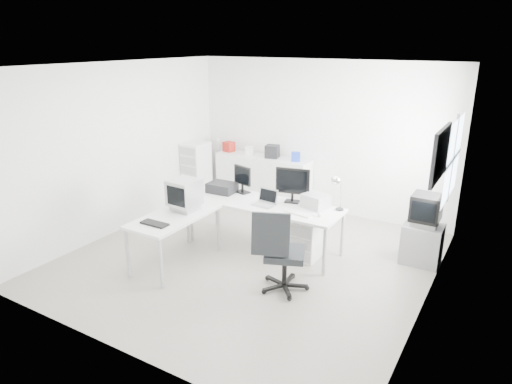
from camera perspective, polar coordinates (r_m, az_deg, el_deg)
The scene contains 30 objects.
floor at distance 6.90m, azimuth -0.86°, elevation -8.35°, with size 5.00×5.00×0.01m, color #B2ACA0.
ceiling at distance 6.16m, azimuth -0.98°, elevation 15.55°, with size 5.00×5.00×0.01m, color white.
back_wall at distance 8.56m, azimuth 7.93°, elevation 6.77°, with size 5.00×0.02×2.80m, color white.
left_wall at distance 7.95m, azimuth -16.53°, elevation 5.27°, with size 0.02×5.00×2.80m, color white.
right_wall at distance 5.57m, azimuth 21.60°, elevation -0.84°, with size 0.02×5.00×2.80m, color white.
window at distance 6.66m, azimuth 23.43°, elevation 3.79°, with size 0.02×1.20×1.10m, color white, non-canonical shape.
wall_picture at distance 5.53m, azimuth 22.09°, elevation 4.41°, with size 0.04×0.90×0.60m, color black, non-canonical shape.
main_desk at distance 7.10m, azimuth 1.02°, elevation -4.21°, with size 2.40×0.80×0.75m, color white, non-canonical shape.
side_desk at distance 6.73m, azimuth -10.02°, elevation -5.84°, with size 0.70×1.40×0.75m, color white, non-canonical shape.
drawer_pedestal at distance 6.88m, azimuth 6.32°, elevation -5.78°, with size 0.40×0.50×0.60m, color white.
inkjet_printer at distance 7.45m, azimuth -4.27°, elevation 0.56°, with size 0.44×0.34×0.16m, color black.
lcd_monitor_small at distance 7.37m, azimuth -1.71°, elevation 1.59°, with size 0.36×0.20×0.45m, color black, non-canonical shape.
lcd_monitor_large at distance 6.93m, azimuth 4.59°, elevation 0.85°, with size 0.52×0.21×0.54m, color black, non-canonical shape.
laptop at distance 6.82m, azimuth 0.99°, elevation -0.83°, with size 0.32×0.33×0.22m, color #B7B7BA, non-canonical shape.
white_keyboard at distance 6.56m, azimuth 5.33°, elevation -2.66°, with size 0.43×0.13×0.02m, color white.
white_mouse at distance 6.48m, azimuth 7.92°, elevation -2.82°, with size 0.06×0.06×0.06m, color white.
laser_printer at distance 6.81m, azimuth 7.46°, elevation -1.11°, with size 0.35×0.30×0.20m, color #A1A1A1.
desk_lamp at distance 6.71m, azimuth 10.52°, elevation -0.29°, with size 0.16×0.16×0.48m, color silver, non-canonical shape.
crt_monitor at distance 6.68m, azimuth -8.94°, elevation -0.30°, with size 0.42×0.42×0.48m, color #B7B7BA, non-canonical shape.
black_keyboard at distance 6.31m, azimuth -12.57°, elevation -3.88°, with size 0.40×0.16×0.03m, color black.
office_chair at distance 5.90m, azimuth 3.64°, elevation -7.22°, with size 0.65×0.65×1.12m, color #2A2D2F, non-canonical shape.
tv_cabinet at distance 7.10m, azimuth 20.01°, elevation -6.12°, with size 0.54×0.44×0.59m, color gray.
crt_tv at distance 6.91m, azimuth 20.48°, elevation -2.18°, with size 0.50×0.48×0.45m, color black, non-canonical shape.
sideboard at distance 9.01m, azimuth 0.88°, elevation 1.51°, with size 1.93×0.48×0.96m, color white.
clutter_box_a at distance 9.27m, azimuth -3.41°, elevation 5.68°, with size 0.20×0.18×0.20m, color #A51E17.
clutter_box_b at distance 9.01m, azimuth -0.76°, elevation 5.21°, with size 0.16×0.14×0.16m, color white.
clutter_box_c at distance 8.76m, azimuth 2.04°, elevation 5.09°, with size 0.24×0.22×0.24m, color black.
clutter_box_d at distance 8.55m, azimuth 4.99°, elevation 4.42°, with size 0.16×0.14×0.16m, color #1A36BB.
clutter_bottle at distance 9.47m, azimuth -4.79°, elevation 5.99°, with size 0.07×0.07×0.22m, color white.
filing_cabinet at distance 9.22m, azimuth -7.44°, elevation 2.49°, with size 0.42×0.50×1.19m, color white.
Camera 1 is at (3.22, -5.24, 3.12)m, focal length 32.00 mm.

